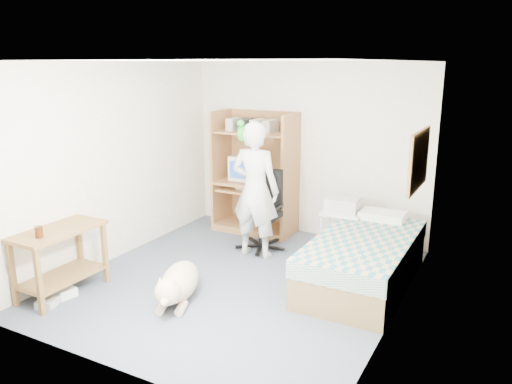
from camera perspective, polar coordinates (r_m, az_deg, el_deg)
floor at (r=5.96m, az=-1.97°, el=-10.09°), size 4.00×4.00×0.00m
wall_back at (r=7.32m, az=5.84°, el=4.76°), size 3.60×0.02×2.50m
wall_right at (r=4.93m, az=16.34°, el=-0.53°), size 0.02×4.00×2.50m
wall_left at (r=6.63m, az=-15.68°, el=3.27°), size 0.02×4.00×2.50m
ceiling at (r=5.42m, az=-2.20°, el=14.72°), size 3.60×4.00×0.02m
computer_hutch at (r=7.46m, az=0.01°, el=1.66°), size 1.20×0.63×1.80m
bed at (r=5.90m, az=12.18°, el=-7.61°), size 1.02×2.02×0.66m
side_desk at (r=5.86m, az=-21.49°, el=-6.34°), size 0.50×1.00×0.75m
corkboard at (r=5.75m, az=18.12°, el=3.48°), size 0.04×0.94×0.66m
office_chair at (r=6.85m, az=0.76°, el=-3.30°), size 0.60×0.60×1.07m
person at (r=6.43m, az=-0.08°, el=0.21°), size 0.66×0.44×1.78m
parrot at (r=6.40m, az=-1.62°, el=6.88°), size 0.13×0.23×0.36m
dog at (r=5.50m, az=-8.91°, el=-10.24°), size 0.65×1.13×0.44m
printer_cart at (r=6.65m, az=9.78°, el=-3.87°), size 0.53×0.43×0.61m
printer at (r=6.57m, az=9.89°, el=-1.42°), size 0.43×0.34×0.18m
crt_monitor at (r=7.53m, az=-1.20°, el=2.81°), size 0.41×0.43×0.37m
keyboard at (r=7.37m, az=-0.63°, el=0.28°), size 0.47×0.23×0.03m
pencil_cup at (r=7.24m, az=2.06°, el=1.23°), size 0.08×0.08×0.12m
drink_glass at (r=5.56m, az=-23.56°, el=-4.19°), size 0.08×0.08×0.12m
floor_box_a at (r=5.96m, az=-21.14°, el=-10.57°), size 0.28×0.24×0.10m
floor_box_b at (r=5.80m, az=-22.70°, el=-11.55°), size 0.25×0.27×0.08m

